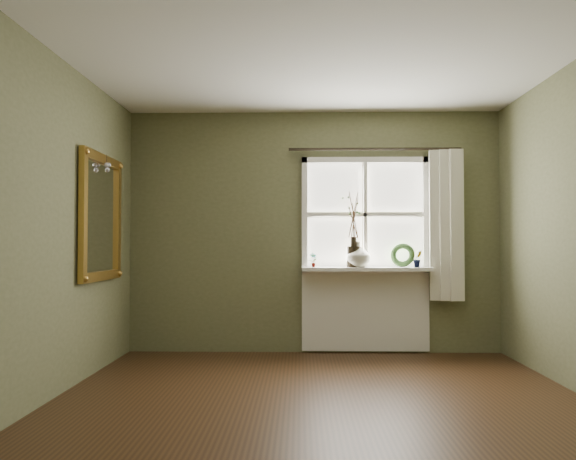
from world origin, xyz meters
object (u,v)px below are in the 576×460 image
(gilt_mirror, at_px, (101,217))
(dark_jug, at_px, (354,257))
(cream_vase, at_px, (358,254))
(wreath, at_px, (403,258))

(gilt_mirror, bearing_deg, dark_jug, 20.06)
(cream_vase, xyz_separation_m, wreath, (0.47, 0.04, -0.04))
(wreath, xyz_separation_m, gilt_mirror, (-2.90, -0.91, 0.39))
(cream_vase, height_order, wreath, cream_vase)
(dark_jug, height_order, wreath, wreath)
(cream_vase, bearing_deg, dark_jug, 180.00)
(cream_vase, distance_m, gilt_mirror, 2.60)
(gilt_mirror, bearing_deg, cream_vase, 19.68)
(dark_jug, relative_size, gilt_mirror, 0.19)
(dark_jug, xyz_separation_m, gilt_mirror, (-2.38, -0.87, 0.38))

